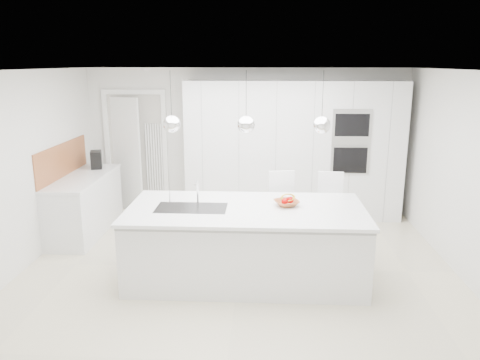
{
  "coord_description": "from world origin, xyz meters",
  "views": [
    {
      "loc": [
        0.3,
        -5.59,
        2.59
      ],
      "look_at": [
        0.0,
        0.3,
        1.1
      ],
      "focal_mm": 35.0,
      "sensor_mm": 36.0,
      "label": 1
    }
  ],
  "objects_px": {
    "fruit_bowl": "(287,203)",
    "bar_stool_left": "(281,214)",
    "espresso_machine": "(96,160)",
    "island_base": "(246,246)",
    "bar_stool_right": "(331,214)"
  },
  "relations": [
    {
      "from": "fruit_bowl",
      "to": "bar_stool_left",
      "type": "relative_size",
      "value": 0.26
    },
    {
      "from": "bar_stool_left",
      "to": "espresso_machine",
      "type": "bearing_deg",
      "value": 149.47
    },
    {
      "from": "bar_stool_left",
      "to": "island_base",
      "type": "bearing_deg",
      "value": -126.65
    },
    {
      "from": "island_base",
      "to": "bar_stool_right",
      "type": "bearing_deg",
      "value": 38.68
    },
    {
      "from": "island_base",
      "to": "espresso_machine",
      "type": "height_order",
      "value": "espresso_machine"
    },
    {
      "from": "fruit_bowl",
      "to": "espresso_machine",
      "type": "relative_size",
      "value": 1.02
    },
    {
      "from": "fruit_bowl",
      "to": "bar_stool_left",
      "type": "bearing_deg",
      "value": 92.8
    },
    {
      "from": "fruit_bowl",
      "to": "bar_stool_right",
      "type": "height_order",
      "value": "bar_stool_right"
    },
    {
      "from": "fruit_bowl",
      "to": "espresso_machine",
      "type": "bearing_deg",
      "value": 147.42
    },
    {
      "from": "espresso_machine",
      "to": "bar_stool_left",
      "type": "relative_size",
      "value": 0.25
    },
    {
      "from": "fruit_bowl",
      "to": "espresso_machine",
      "type": "xyz_separation_m",
      "value": [
        -3.02,
        1.93,
        0.11
      ]
    },
    {
      "from": "island_base",
      "to": "bar_stool_left",
      "type": "height_order",
      "value": "bar_stool_left"
    },
    {
      "from": "bar_stool_left",
      "to": "bar_stool_right",
      "type": "relative_size",
      "value": 1.02
    },
    {
      "from": "bar_stool_left",
      "to": "bar_stool_right",
      "type": "height_order",
      "value": "bar_stool_left"
    },
    {
      "from": "bar_stool_right",
      "to": "fruit_bowl",
      "type": "bearing_deg",
      "value": -123.21
    }
  ]
}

